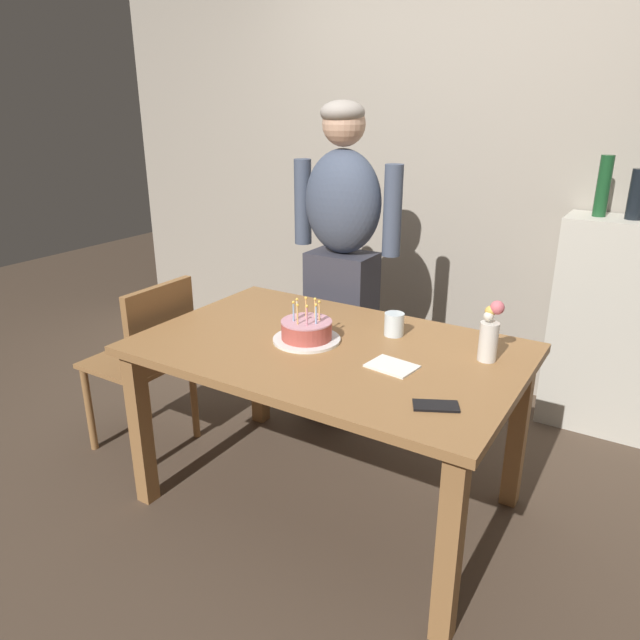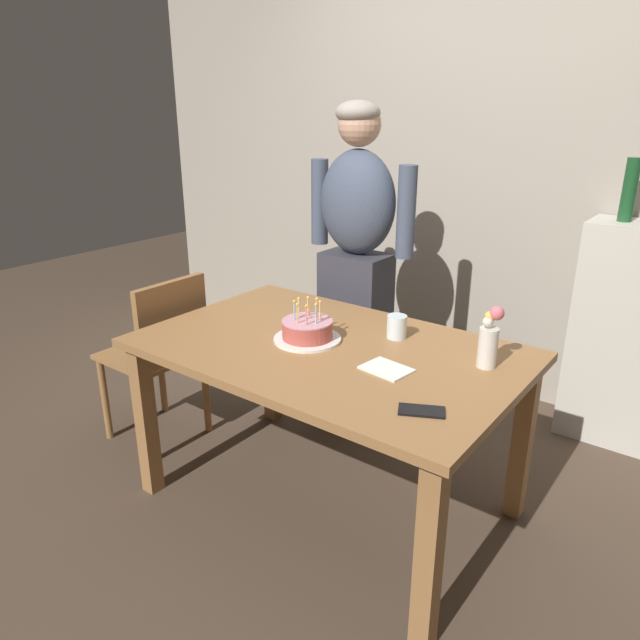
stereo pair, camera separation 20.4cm
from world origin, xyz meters
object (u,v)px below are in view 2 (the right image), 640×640
(cell_phone, at_px, (421,411))
(napkin_stack, at_px, (387,369))
(flower_vase, at_px, (489,339))
(person_man_bearded, at_px, (356,262))
(water_glass_near, at_px, (397,327))
(birthday_cake, at_px, (307,331))
(dining_chair, at_px, (162,348))

(cell_phone, relative_size, napkin_stack, 0.84)
(flower_vase, bearing_deg, person_man_bearded, 150.09)
(person_man_bearded, bearing_deg, water_glass_near, 137.14)
(birthday_cake, xyz_separation_m, water_glass_near, (0.27, 0.24, 0.01))
(flower_vase, height_order, person_man_bearded, person_man_bearded)
(cell_phone, xyz_separation_m, napkin_stack, (-0.25, 0.20, 0.00))
(cell_phone, distance_m, person_man_bearded, 1.34)
(cell_phone, xyz_separation_m, person_man_bearded, (-0.90, 0.98, 0.13))
(flower_vase, bearing_deg, birthday_cake, -163.79)
(person_man_bearded, bearing_deg, cell_phone, 132.63)
(flower_vase, bearing_deg, water_glass_near, 173.37)
(birthday_cake, xyz_separation_m, dining_chair, (-0.85, -0.08, -0.26))
(birthday_cake, bearing_deg, flower_vase, 16.21)
(birthday_cake, relative_size, person_man_bearded, 0.17)
(cell_phone, xyz_separation_m, flower_vase, (0.03, 0.44, 0.10))
(cell_phone, distance_m, flower_vase, 0.46)
(napkin_stack, xyz_separation_m, person_man_bearded, (-0.66, 0.78, 0.13))
(dining_chair, bearing_deg, napkin_stack, 91.41)
(cell_phone, relative_size, person_man_bearded, 0.09)
(water_glass_near, relative_size, cell_phone, 0.66)
(birthday_cake, distance_m, water_glass_near, 0.37)
(napkin_stack, bearing_deg, flower_vase, 41.90)
(birthday_cake, height_order, cell_phone, birthday_cake)
(birthday_cake, bearing_deg, person_man_bearded, 109.17)
(flower_vase, height_order, dining_chair, flower_vase)
(person_man_bearded, bearing_deg, dining_chair, 53.91)
(water_glass_near, height_order, person_man_bearded, person_man_bearded)
(napkin_stack, relative_size, flower_vase, 0.73)
(flower_vase, bearing_deg, napkin_stack, -138.10)
(birthday_cake, bearing_deg, napkin_stack, -6.99)
(water_glass_near, height_order, cell_phone, water_glass_near)
(flower_vase, distance_m, dining_chair, 1.59)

